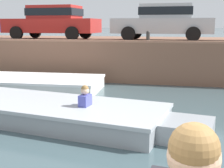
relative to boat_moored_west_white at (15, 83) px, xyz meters
The scene contains 8 objects.
ground_plane 5.62m from the boat_moored_west_white, 35.00° to the right, with size 400.00×400.00×0.00m, color #3D5156.
far_quay_wall 6.80m from the boat_moored_west_white, 47.22° to the left, with size 60.00×6.00×1.61m, color brown.
far_wall_coping 5.25m from the boat_moored_west_white, 24.46° to the left, with size 60.00×0.24×0.08m, color #9F6C52.
boat_moored_west_white is the anchor object (origin of this frame).
motorboat_passing 4.52m from the boat_moored_west_white, 45.89° to the right, with size 6.34×2.89×0.95m.
car_left_inner_red 4.62m from the boat_moored_west_white, 92.06° to the left, with size 4.44×2.08×1.54m.
car_centre_silver 6.80m from the boat_moored_west_white, 39.04° to the left, with size 4.36×2.01×1.54m.
mooring_bollard_mid 5.28m from the boat_moored_west_white, 26.27° to the left, with size 0.15×0.15×0.45m.
Camera 1 is at (1.11, -1.52, 2.30)m, focal length 50.00 mm.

